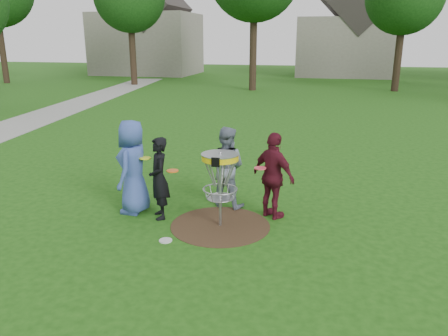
% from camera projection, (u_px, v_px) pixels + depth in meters
% --- Properties ---
extents(ground, '(100.00, 100.00, 0.00)m').
position_uv_depth(ground, '(220.00, 226.00, 7.88)').
color(ground, '#19470F').
rests_on(ground, ground).
extents(dirt_patch, '(1.80, 1.80, 0.01)m').
position_uv_depth(dirt_patch, '(220.00, 225.00, 7.88)').
color(dirt_patch, '#47331E').
rests_on(dirt_patch, ground).
extents(concrete_path, '(7.75, 39.92, 0.02)m').
position_uv_depth(concrete_path, '(25.00, 123.00, 17.52)').
color(concrete_path, '#9E9E99').
rests_on(concrete_path, ground).
extents(player_blue, '(0.58, 0.88, 1.81)m').
position_uv_depth(player_blue, '(133.00, 167.00, 8.29)').
color(player_blue, '#38509B').
rests_on(player_blue, ground).
extents(player_black, '(0.60, 0.67, 1.54)m').
position_uv_depth(player_black, '(159.00, 178.00, 8.04)').
color(player_black, black).
rests_on(player_black, ground).
extents(player_grey, '(0.88, 0.74, 1.62)m').
position_uv_depth(player_grey, '(226.00, 167.00, 8.61)').
color(player_grey, slate).
rests_on(player_grey, ground).
extents(player_maroon, '(1.01, 0.88, 1.63)m').
position_uv_depth(player_maroon, '(274.00, 176.00, 8.03)').
color(player_maroon, '#551321').
rests_on(player_maroon, ground).
extents(disc_on_grass, '(0.22, 0.22, 0.02)m').
position_uv_depth(disc_on_grass, '(166.00, 240.00, 7.28)').
color(disc_on_grass, silver).
rests_on(disc_on_grass, ground).
extents(disc_golf_basket, '(0.66, 0.67, 1.38)m').
position_uv_depth(disc_golf_basket, '(220.00, 172.00, 7.59)').
color(disc_golf_basket, '#9EA0A5').
rests_on(disc_golf_basket, ground).
extents(held_discs, '(2.35, 0.84, 0.18)m').
position_uv_depth(held_discs, '(200.00, 165.00, 8.05)').
color(held_discs, '#E8FD1C').
rests_on(held_discs, ground).
extents(house_row, '(44.50, 10.65, 11.62)m').
position_uv_depth(house_row, '(368.00, 27.00, 36.55)').
color(house_row, gray).
rests_on(house_row, ground).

